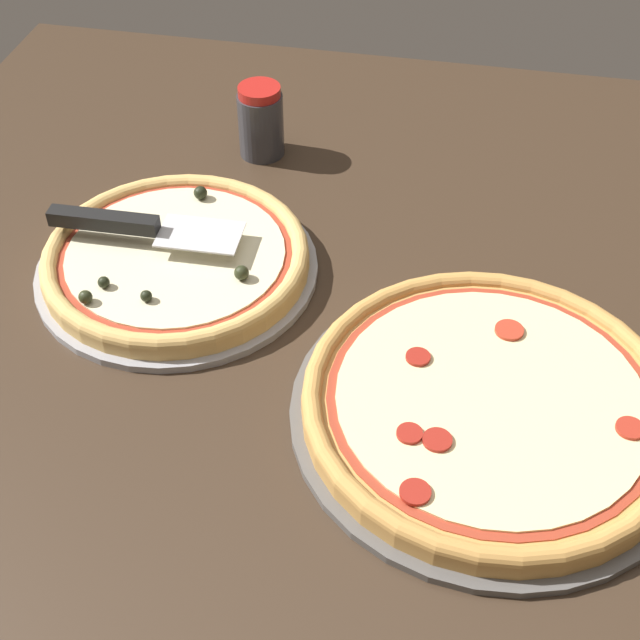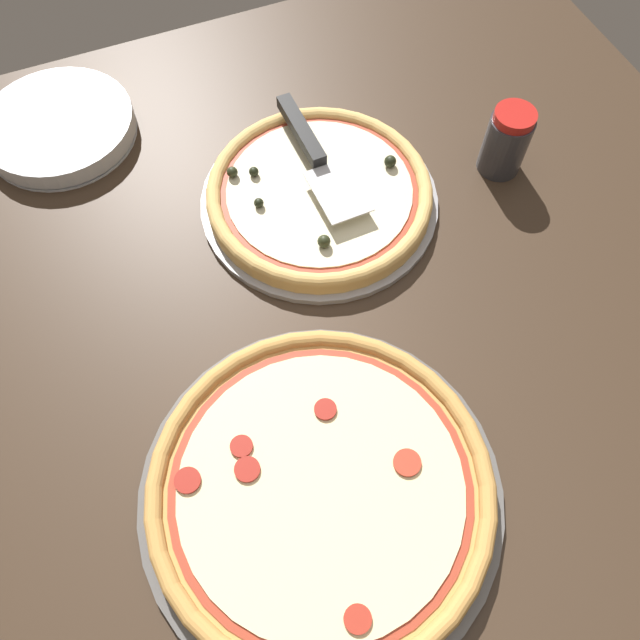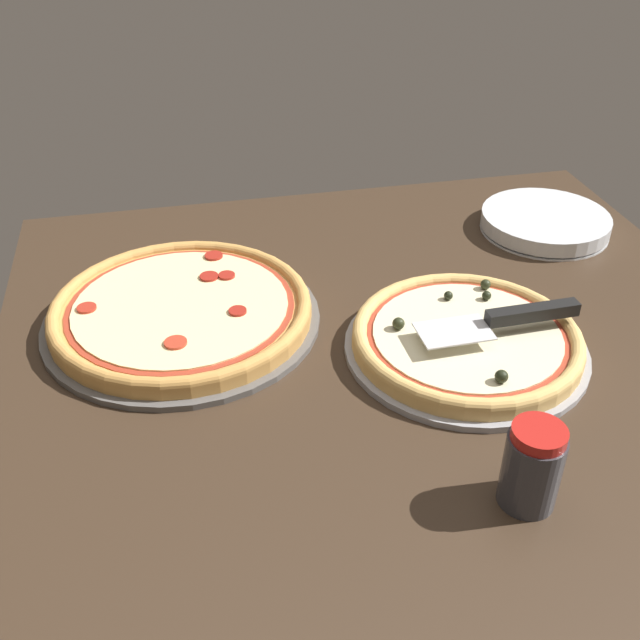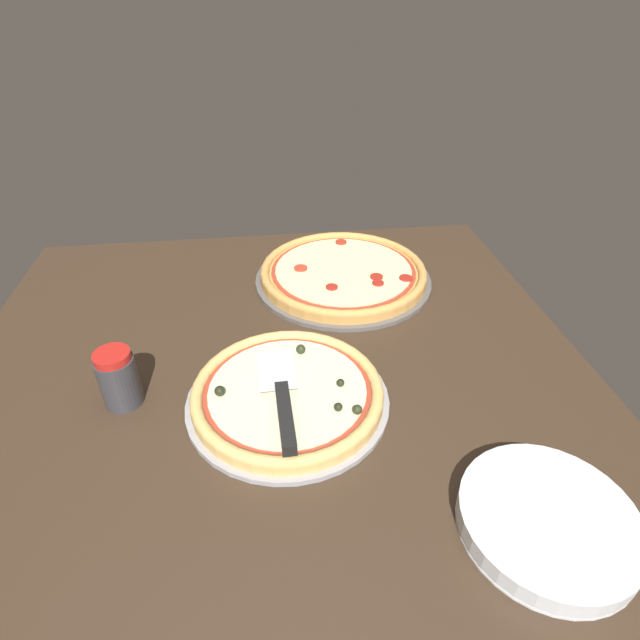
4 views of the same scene
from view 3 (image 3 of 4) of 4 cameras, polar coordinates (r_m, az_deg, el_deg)
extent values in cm
cube|color=#38281C|center=(109.52, 5.98, -4.35)|extent=(121.68, 115.95, 3.60)
cylinder|color=#939399|center=(112.73, 11.01, -2.13)|extent=(35.83, 35.83, 1.00)
cylinder|color=#DBAD60|center=(111.91, 11.09, -1.55)|extent=(33.68, 33.68, 1.84)
torus|color=#DBAD60|center=(111.39, 11.14, -1.16)|extent=(33.68, 33.68, 2.18)
cylinder|color=#A33823|center=(111.35, 11.14, -1.13)|extent=(29.27, 29.27, 0.15)
cylinder|color=beige|center=(111.27, 11.15, -1.08)|extent=(27.62, 27.62, 0.40)
sphere|color=black|center=(119.11, 12.58, 1.83)|extent=(1.45, 1.45, 1.45)
sphere|color=black|center=(118.00, 9.75, 1.85)|extent=(1.41, 1.41, 1.41)
sphere|color=#282D19|center=(110.08, 6.00, -0.27)|extent=(1.83, 1.83, 1.83)
sphere|color=black|center=(102.37, 13.66, -4.20)|extent=(1.82, 1.82, 1.82)
sphere|color=#282D19|center=(121.77, 12.50, 2.66)|extent=(1.65, 1.65, 1.65)
cylinder|color=#565451|center=(118.81, -10.43, 0.03)|extent=(42.99, 42.99, 1.00)
cylinder|color=#C68E47|center=(118.00, -10.50, 0.63)|extent=(40.41, 40.41, 1.97)
torus|color=#C68E47|center=(117.47, -10.55, 1.03)|extent=(40.41, 40.41, 2.12)
cylinder|color=#A33823|center=(117.43, -10.56, 1.06)|extent=(35.12, 35.12, 0.15)
cylinder|color=beige|center=(117.36, -10.56, 1.11)|extent=(33.14, 33.14, 0.40)
cylinder|color=maroon|center=(123.20, -7.12, 3.39)|extent=(2.72, 2.72, 0.40)
cylinder|color=#B73823|center=(108.58, -10.95, -1.70)|extent=(3.30, 3.30, 0.40)
cylinder|color=maroon|center=(114.01, -6.30, 0.69)|extent=(2.76, 2.76, 0.40)
cylinder|color=maroon|center=(129.20, -8.10, 4.87)|extent=(3.09, 3.09, 0.40)
cylinder|color=maroon|center=(123.30, -8.45, 3.30)|extent=(3.05, 3.05, 0.40)
cylinder|color=#AD2D1E|center=(119.47, -17.36, 0.89)|extent=(2.97, 2.97, 0.40)
cube|color=silver|center=(108.13, 10.08, -0.70)|extent=(6.89, 10.54, 0.24)
cube|color=black|center=(112.69, 15.89, 0.53)|extent=(2.57, 14.22, 2.00)
cylinder|color=silver|center=(149.88, 16.68, 6.66)|extent=(24.00, 24.00, 0.70)
cylinder|color=silver|center=(149.58, 16.72, 6.89)|extent=(24.00, 24.00, 0.70)
cylinder|color=silver|center=(149.28, 16.76, 7.13)|extent=(24.00, 24.00, 0.70)
cylinder|color=silver|center=(148.97, 16.81, 7.37)|extent=(24.00, 24.00, 0.70)
cylinder|color=silver|center=(148.68, 16.85, 7.61)|extent=(24.00, 24.00, 0.70)
cylinder|color=#333338|center=(89.16, 15.80, -10.96)|extent=(6.69, 6.69, 9.51)
cylinder|color=#B21E19|center=(85.50, 16.37, -8.37)|extent=(6.15, 6.15, 1.40)
camera|label=1|loc=(1.64, -13.08, 36.36)|focal=50.00mm
camera|label=2|loc=(1.07, -26.22, 36.29)|focal=35.00mm
camera|label=4|loc=(1.32, 45.01, 24.19)|focal=28.00mm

